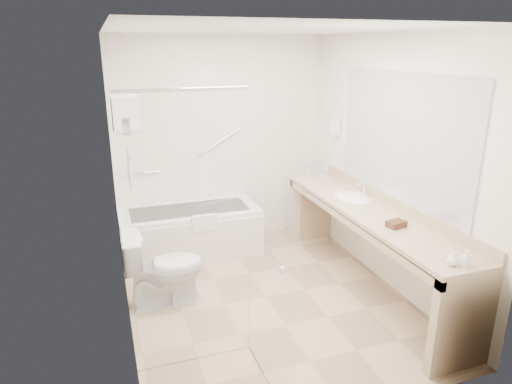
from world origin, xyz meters
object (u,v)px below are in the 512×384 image
object	(u,v)px
toilet	(164,268)
water_bottle_left	(308,172)
bathtub	(191,231)
vanity_counter	(369,230)
amenity_basket	(396,224)

from	to	relation	value
toilet	water_bottle_left	world-z (taller)	water_bottle_left
bathtub	toilet	bearing A→B (deg)	-113.70
water_bottle_left	vanity_counter	bearing A→B (deg)	-84.63
amenity_basket	water_bottle_left	size ratio (longest dim) A/B	0.95
vanity_counter	toilet	world-z (taller)	vanity_counter
bathtub	amenity_basket	size ratio (longest dim) A/B	9.67
vanity_counter	water_bottle_left	bearing A→B (deg)	95.37
bathtub	amenity_basket	bearing A→B (deg)	-50.99
water_bottle_left	toilet	bearing A→B (deg)	-155.96
water_bottle_left	amenity_basket	bearing A→B (deg)	-87.11
bathtub	vanity_counter	size ratio (longest dim) A/B	0.59
amenity_basket	toilet	bearing A→B (deg)	157.15
vanity_counter	water_bottle_left	world-z (taller)	water_bottle_left
bathtub	vanity_counter	bearing A→B (deg)	-42.35
toilet	water_bottle_left	size ratio (longest dim) A/B	4.29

